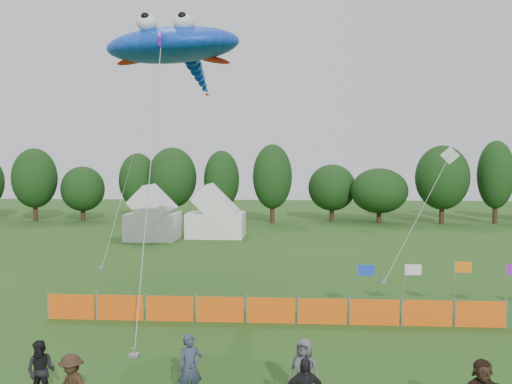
# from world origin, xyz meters

# --- Properties ---
(treeline) EXTENTS (104.57, 8.78, 8.36)m
(treeline) POSITION_xyz_m (1.61, 44.93, 4.18)
(treeline) COLOR #382314
(treeline) RESTS_ON ground
(tent_left) EXTENTS (4.02, 4.02, 3.55)m
(tent_left) POSITION_xyz_m (-10.12, 30.71, 1.79)
(tent_left) COLOR silver
(tent_left) RESTS_ON ground
(tent_right) EXTENTS (4.79, 3.83, 3.38)m
(tent_right) POSITION_xyz_m (-5.25, 32.65, 1.70)
(tent_right) COLOR white
(tent_right) RESTS_ON ground
(barrier_fence) EXTENTS (17.90, 0.06, 1.00)m
(barrier_fence) POSITION_xyz_m (0.48, 7.30, 0.50)
(barrier_fence) COLOR #F0560D
(barrier_fence) RESTS_ON ground
(flag_row) EXTENTS (8.73, 0.69, 2.17)m
(flag_row) POSITION_xyz_m (8.18, 9.07, 1.42)
(flag_row) COLOR gray
(flag_row) RESTS_ON ground
(spectator_a) EXTENTS (0.77, 0.63, 1.81)m
(spectator_a) POSITION_xyz_m (-1.29, -0.19, 0.90)
(spectator_a) COLOR #2F384F
(spectator_a) RESTS_ON ground
(spectator_b) EXTENTS (0.79, 0.62, 1.61)m
(spectator_b) POSITION_xyz_m (-5.21, -0.41, 0.80)
(spectator_b) COLOR black
(spectator_b) RESTS_ON ground
(spectator_e) EXTENTS (0.99, 0.82, 1.72)m
(spectator_e) POSITION_xyz_m (1.68, -0.09, 0.86)
(spectator_e) COLOR #4F4E53
(spectator_e) RESTS_ON ground
(stingray_kite) EXTENTS (7.33, 15.48, 12.49)m
(stingray_kite) POSITION_xyz_m (-3.94, 10.68, 11.36)
(stingray_kite) COLOR blue
(stingray_kite) RESTS_ON ground
(small_kite_white) EXTENTS (6.74, 10.57, 7.39)m
(small_kite_white) POSITION_xyz_m (10.29, 22.37, 4.86)
(small_kite_white) COLOR white
(small_kite_white) RESTS_ON ground
(small_kite_dark) EXTENTS (2.76, 6.97, 14.46)m
(small_kite_dark) POSITION_xyz_m (-8.75, 21.80, 7.98)
(small_kite_dark) COLOR black
(small_kite_dark) RESTS_ON ground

